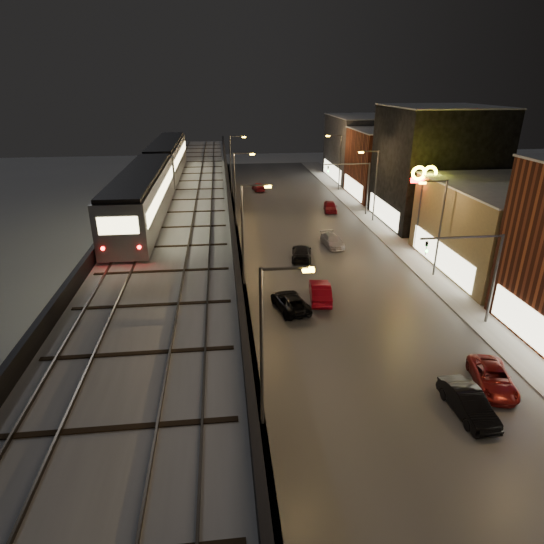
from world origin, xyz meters
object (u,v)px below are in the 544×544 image
car_onc_dark (492,379)px  car_onc_red (330,207)px  car_far_white (258,187)px  car_onc_white (332,241)px  car_mid_silver (290,302)px  car_onc_silver (468,404)px  subway_train (157,173)px  car_mid_dark (302,253)px  car_near_white (320,292)px

car_onc_dark → car_onc_red: car_onc_red is taller
car_far_white → car_onc_white: (5.76, -28.13, -0.05)m
car_mid_silver → car_onc_silver: bearing=107.7°
car_onc_white → car_onc_silver: bearing=-94.2°
car_onc_dark → car_onc_red: size_ratio=1.07×
subway_train → car_mid_dark: size_ratio=8.06×
car_onc_silver → car_onc_red: car_onc_red is taller
car_near_white → car_far_white: bearing=-80.3°
car_mid_dark → car_onc_dark: size_ratio=1.06×
subway_train → car_mid_silver: size_ratio=8.35×
car_onc_white → car_onc_red: car_onc_red is taller
car_mid_dark → car_onc_red: car_onc_red is taller
car_near_white → car_far_white: size_ratio=1.18×
car_near_white → car_onc_red: size_ratio=1.10×
car_mid_dark → car_onc_dark: bearing=119.6°
car_mid_silver → car_onc_red: bearing=-121.7°
subway_train → car_onc_silver: size_ratio=8.98×
car_far_white → car_onc_red: size_ratio=0.94×
car_near_white → car_onc_white: bearing=-100.2°
car_near_white → car_mid_silver: 3.01m
car_mid_dark → car_onc_white: size_ratio=1.11×
car_near_white → car_onc_white: car_near_white is taller
subway_train → car_mid_dark: 16.35m
car_mid_silver → subway_train: bearing=-63.9°
car_onc_dark → car_onc_silver: bearing=-127.0°
subway_train → car_mid_silver: (11.21, -14.03, -7.87)m
car_onc_silver → car_onc_white: 27.58m
car_mid_silver → car_onc_white: size_ratio=1.07×
car_onc_white → car_onc_dark: bearing=-88.1°
car_mid_silver → car_onc_silver: car_onc_silver is taller
subway_train → car_onc_dark: 34.12m
subway_train → car_mid_dark: subway_train is taller
car_onc_dark → car_onc_red: (-0.50, 39.59, 0.09)m
car_mid_dark → car_onc_silver: bearing=112.2°
subway_train → car_onc_red: size_ratio=9.14×
car_mid_silver → car_mid_dark: 11.14m
car_mid_silver → car_near_white: bearing=-166.0°
subway_train → car_mid_silver: 19.60m
car_onc_red → car_onc_white: bearing=-93.5°
car_onc_dark → car_onc_red: 39.59m
car_near_white → car_mid_dark: bearing=-83.2°
car_mid_dark → car_onc_dark: car_mid_dark is taller
car_onc_dark → car_onc_white: same height
car_onc_dark → car_onc_white: 25.75m
car_far_white → car_onc_white: bearing=94.0°
car_onc_white → subway_train: bearing=174.8°
car_mid_dark → car_onc_red: (7.09, 17.61, 0.02)m
subway_train → car_onc_red: (21.09, 14.37, -7.79)m
car_onc_silver → car_far_white: bearing=94.5°
subway_train → car_onc_dark: subway_train is taller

